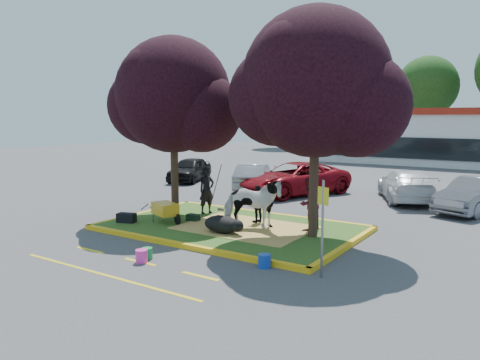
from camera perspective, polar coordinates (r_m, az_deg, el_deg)
The scene contains 32 objects.
ground at distance 15.82m, azimuth -1.14°, elevation -6.09°, with size 90.00×90.00×0.00m, color #424244.
median_island at distance 15.80m, azimuth -1.14°, elevation -5.82°, with size 8.00×5.00×0.15m, color #30531A.
curb_near at distance 13.82m, azimuth -7.26°, elevation -7.88°, with size 8.30×0.16×0.15m, color yellow.
curb_far at distance 17.94m, azimuth 3.54°, elevation -4.19°, with size 8.30×0.16×0.15m, color yellow.
curb_left at distance 18.37m, azimuth -11.72°, elevation -4.06°, with size 0.16×5.30×0.15m, color yellow.
curb_right at distance 13.98m, azimuth 12.92°, elevation -7.84°, with size 0.16×5.30×0.15m, color yellow.
straw_bedding at distance 15.46m, azimuth 0.71°, elevation -5.82°, with size 4.20×3.00×0.01m, color #DFB65B.
tree_purple_left at distance 17.38m, azimuth -8.13°, elevation 9.58°, with size 5.06×4.20×6.51m.
tree_purple_right at distance 14.10m, azimuth 9.26°, elevation 10.81°, with size 5.30×4.40×6.82m.
fire_lane_stripe_a at distance 14.16m, azimuth -17.83°, elevation -8.13°, with size 1.10×0.12×0.01m, color yellow.
fire_lane_stripe_b at distance 12.71m, azimuth -12.07°, elevation -9.74°, with size 1.10×0.12×0.01m, color yellow.
fire_lane_stripe_c at distance 11.44m, azimuth -4.86°, elevation -11.60°, with size 1.10×0.12×0.01m, color yellow.
fire_lane_long at distance 11.95m, azimuth -16.24°, elevation -11.03°, with size 6.00×0.10×0.01m, color yellow.
retail_building at distance 41.22m, azimuth 24.05°, elevation 4.97°, with size 20.40×8.40×4.40m.
treeline at distance 50.97m, azimuth 25.34°, elevation 11.49°, with size 46.58×7.80×14.63m.
cow at distance 15.18m, azimuth 1.52°, elevation -2.91°, with size 0.89×1.96×1.66m, color white.
calf at distance 14.75m, azimuth -2.20°, elevation -5.42°, with size 1.27×0.72×0.55m, color black.
handler at distance 17.60m, azimuth -4.08°, elevation -1.27°, with size 0.64×0.42×1.75m, color black.
visitor_a at distance 15.14m, azimuth 8.39°, elevation -2.90°, with size 0.83×0.65×1.71m, color #481420.
visitor_b at distance 16.04m, azimuth 2.22°, elevation -2.95°, with size 0.77×0.32×1.31m, color black.
wheelbarrow at distance 16.30m, azimuth -9.09°, elevation -3.52°, with size 1.81×0.96×0.69m.
gear_bag_dark at distance 16.67m, azimuth -13.67°, elevation -4.50°, with size 0.62×0.34×0.32m, color black.
gear_bag_green at distance 16.52m, azimuth -5.75°, elevation -4.58°, with size 0.44×0.27×0.23m, color black.
sign_post at distance 11.08m, azimuth 10.04°, elevation -4.65°, with size 0.31×0.15×2.34m.
bucket_green at distance 12.88m, azimuth -11.25°, elevation -8.78°, with size 0.29×0.29×0.31m, color green.
bucket_pink at distance 12.61m, azimuth -11.90°, elevation -9.08°, with size 0.32×0.32×0.34m, color #F336AA.
bucket_blue at distance 11.97m, azimuth 3.00°, elevation -9.83°, with size 0.32×0.32×0.34m, color #1642B4.
car_black at distance 27.65m, azimuth -6.15°, elevation 1.32°, with size 1.65×4.09×1.39m, color black.
car_silver at distance 24.07m, azimuth 1.70°, elevation 0.39°, with size 1.47×4.21×1.39m, color gray.
car_red at distance 22.89m, azimuth 6.67°, elevation 0.18°, with size 2.60×5.63×1.56m, color maroon.
car_white at distance 22.43m, azimuth 19.55°, elevation -0.58°, with size 1.97×4.85×1.41m, color silver.
car_grey at distance 20.67m, azimuth 26.69°, elevation -1.67°, with size 1.47×4.21×1.39m, color slate.
Camera 1 is at (8.70, -12.66, 3.79)m, focal length 35.00 mm.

